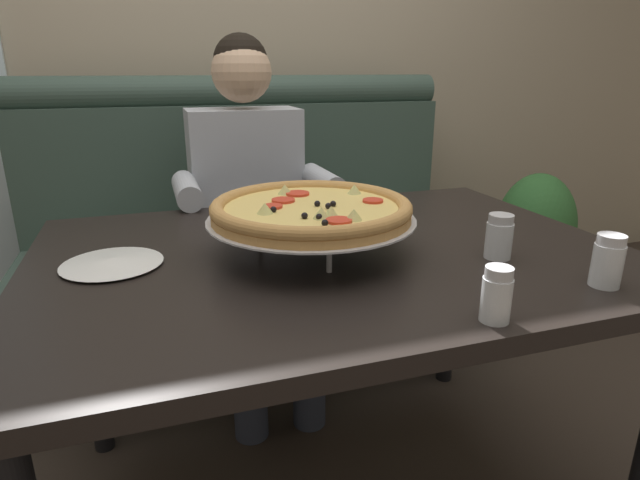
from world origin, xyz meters
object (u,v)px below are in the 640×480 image
(shaker_pepper_flakes, at_px, (607,264))
(plate_near_left, at_px, (112,261))
(shaker_parmesan, at_px, (496,298))
(pizza, at_px, (311,210))
(shaker_oregano, at_px, (499,240))
(booth_bench, at_px, (256,255))
(dining_table, at_px, (332,280))
(potted_plant, at_px, (534,238))
(diner_main, at_px, (252,199))

(shaker_pepper_flakes, height_order, plate_near_left, shaker_pepper_flakes)
(plate_near_left, bearing_deg, shaker_parmesan, -37.45)
(pizza, xyz_separation_m, shaker_oregano, (0.39, -0.16, -0.06))
(booth_bench, distance_m, shaker_parmesan, 1.45)
(pizza, distance_m, plate_near_left, 0.45)
(shaker_pepper_flakes, height_order, shaker_parmesan, shaker_pepper_flakes)
(booth_bench, bearing_deg, dining_table, -90.00)
(pizza, height_order, plate_near_left, pizza)
(shaker_pepper_flakes, bearing_deg, pizza, 143.51)
(plate_near_left, bearing_deg, potted_plant, 22.65)
(diner_main, bearing_deg, shaker_pepper_flakes, -64.96)
(potted_plant, bearing_deg, shaker_parmesan, -133.44)
(booth_bench, distance_m, shaker_oregano, 1.24)
(shaker_oregano, xyz_separation_m, plate_near_left, (-0.83, 0.22, -0.03))
(shaker_pepper_flakes, xyz_separation_m, potted_plant, (0.87, 1.18, -0.40))
(dining_table, xyz_separation_m, diner_main, (-0.06, 0.69, 0.04))
(pizza, relative_size, shaker_parmesan, 4.88)
(shaker_parmesan, relative_size, potted_plant, 0.14)
(diner_main, bearing_deg, pizza, -89.61)
(pizza, height_order, shaker_pepper_flakes, pizza)
(dining_table, height_order, diner_main, diner_main)
(booth_bench, xyz_separation_m, shaker_pepper_flakes, (0.44, -1.33, 0.39))
(dining_table, xyz_separation_m, shaker_parmesan, (0.14, -0.43, 0.12))
(dining_table, relative_size, shaker_pepper_flakes, 13.00)
(pizza, xyz_separation_m, shaker_pepper_flakes, (0.49, -0.37, -0.06))
(potted_plant, bearing_deg, dining_table, -148.46)
(dining_table, relative_size, pizza, 2.88)
(booth_bench, relative_size, potted_plant, 2.64)
(dining_table, height_order, pizza, pizza)
(diner_main, bearing_deg, potted_plant, 4.63)
(booth_bench, xyz_separation_m, pizza, (-0.06, -0.97, 0.45))
(pizza, relative_size, plate_near_left, 2.20)
(booth_bench, relative_size, shaker_pepper_flakes, 17.38)
(diner_main, relative_size, potted_plant, 1.82)
(dining_table, bearing_deg, shaker_oregano, -26.81)
(diner_main, relative_size, shaker_pepper_flakes, 12.01)
(diner_main, distance_m, plate_near_left, 0.78)
(diner_main, distance_m, potted_plant, 1.41)
(pizza, height_order, potted_plant, pizza)
(potted_plant, bearing_deg, booth_bench, 173.25)
(booth_bench, bearing_deg, diner_main, -102.66)
(shaker_pepper_flakes, relative_size, shaker_parmesan, 1.08)
(pizza, distance_m, shaker_parmesan, 0.47)
(shaker_parmesan, bearing_deg, diner_main, 100.00)
(diner_main, height_order, shaker_pepper_flakes, diner_main)
(shaker_parmesan, bearing_deg, pizza, 114.55)
(dining_table, bearing_deg, pizza, -170.91)
(plate_near_left, height_order, potted_plant, plate_near_left)
(potted_plant, bearing_deg, shaker_pepper_flakes, -126.49)
(shaker_parmesan, xyz_separation_m, shaker_oregano, (0.20, 0.26, 0.00))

